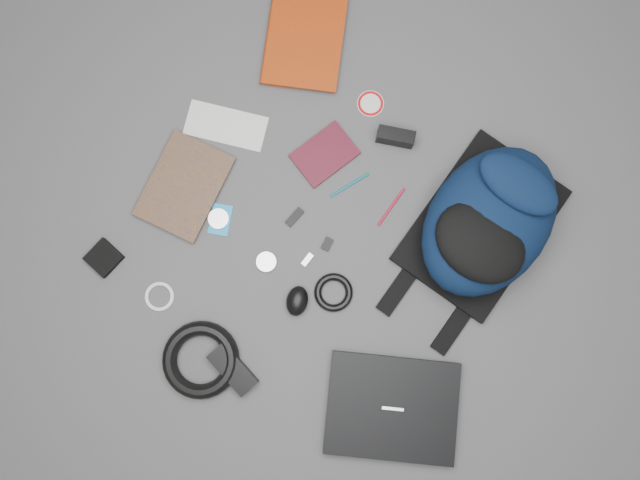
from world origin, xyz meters
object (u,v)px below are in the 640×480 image
Objects in this scene: backpack at (489,221)px; comic_book at (153,172)px; compact_camera at (395,137)px; laptop at (392,408)px; power_brick at (233,369)px; textbook_red at (267,35)px; dvd_case at (325,154)px; pouch at (104,258)px; mouse at (297,301)px.

backpack is 1.82× the size of comic_book.
backpack is at bearing -35.05° from compact_camera.
laptop reaches higher than comic_book.
compact_camera is 0.73× the size of power_brick.
laptop is 1.10m from textbook_red.
dvd_case is (-0.54, 0.47, -0.01)m from laptop.
laptop is at bearing -22.93° from dvd_case.
dvd_case is at bearing 59.82° from pouch.
laptop is 0.38m from mouse.
comic_book is 3.33× the size of pouch.
compact_camera is 1.30× the size of pouch.
mouse is 0.55m from pouch.
power_brick is at bearing -113.57° from compact_camera.
comic_book is at bearing -121.50° from dvd_case.
mouse is at bearing 137.61° from laptop.
power_brick is 1.79× the size of pouch.
pouch is at bearing -101.86° from dvd_case.
compact_camera reaches higher than textbook_red.
comic_book reaches higher than dvd_case.
power_brick is at bearing -60.13° from dvd_case.
backpack is at bearing 15.92° from comic_book.
comic_book is 0.27m from pouch.
textbook_red is at bearing 168.05° from dvd_case.
dvd_case is at bearing -156.00° from compact_camera.
backpack is 0.56m from laptop.
backpack reaches higher than mouse.
backpack is 0.82m from textbook_red.
laptop and power_brick have the same top height.
power_brick is (-0.04, -0.25, -0.00)m from mouse.
mouse reaches higher than dvd_case.
mouse is (0.17, -0.38, 0.01)m from dvd_case.
backpack is at bearing 27.46° from dvd_case.
comic_book is (-0.84, -0.39, -0.09)m from backpack.
pouch reaches higher than dvd_case.
power_brick is at bearing 172.35° from laptop.
pouch is (0.03, -0.27, 0.00)m from comic_book.
pouch is at bearing -139.51° from backpack.
textbook_red is (-0.80, 0.12, -0.08)m from backpack.
compact_camera is 0.53m from mouse.
mouse is at bearing -75.61° from textbook_red.
laptop is 2.08× the size of dvd_case.
power_brick is (0.50, -0.32, 0.01)m from comic_book.
pouch is at bearing -172.04° from power_brick.
textbook_red is at bearing 89.45° from pouch.
mouse is at bearing -122.10° from backpack.
dvd_case is at bearing 115.12° from power_brick.
backpack is 0.79m from power_brick.
compact_camera is (-0.33, 0.07, -0.07)m from backpack.
textbook_red is 0.47m from compact_camera.
power_brick is (-0.01, -0.78, -0.01)m from compact_camera.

